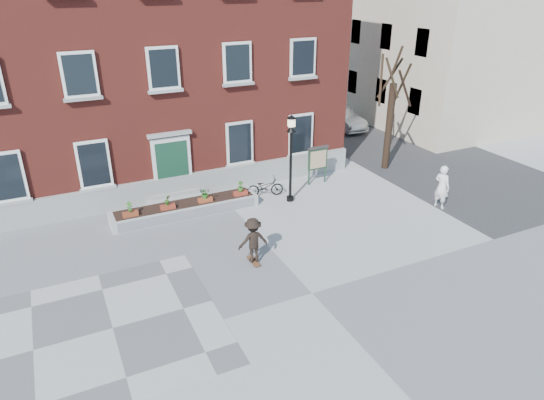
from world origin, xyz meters
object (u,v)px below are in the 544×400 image
bicycle (265,187)px  skateboarder (253,240)px  notice_board (318,159)px  bystander (442,187)px  lamp_post (291,147)px  parked_car (341,118)px

bicycle → skateboarder: 5.73m
skateboarder → notice_board: bearing=42.8°
notice_board → skateboarder: 7.70m
bicycle → notice_board: 3.00m
bicycle → bystander: bearing=-110.2°
bystander → lamp_post: bearing=46.0°
bicycle → parked_car: parked_car is taller
bystander → skateboarder: bystander is taller
bystander → skateboarder: size_ratio=1.12×
bystander → skateboarder: bearing=81.6°
parked_car → bystander: bearing=-103.8°
bicycle → lamp_post: size_ratio=0.43×
notice_board → parked_car: bearing=50.4°
bystander → notice_board: size_ratio=1.03×
bystander → lamp_post: (-5.53, 3.41, 1.57)m
notice_board → lamp_post: bearing=-150.1°
lamp_post → notice_board: lamp_post is taller
bicycle → skateboarder: bearing=165.5°
notice_board → skateboarder: bearing=-137.2°
parked_car → notice_board: (-6.19, -7.49, 0.57)m
notice_board → bystander: bearing=-53.2°
skateboarder → bystander: bearing=3.9°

